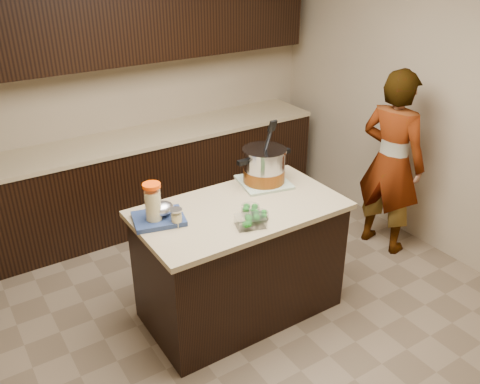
{
  "coord_description": "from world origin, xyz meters",
  "views": [
    {
      "loc": [
        -1.69,
        -2.61,
        2.59
      ],
      "look_at": [
        0.0,
        0.0,
        1.02
      ],
      "focal_mm": 38.0,
      "sensor_mm": 36.0,
      "label": 1
    }
  ],
  "objects_px": {
    "stock_pot": "(264,168)",
    "lemonade_pitcher": "(153,206)",
    "island": "(240,261)",
    "person": "(391,163)"
  },
  "relations": [
    {
      "from": "island",
      "to": "stock_pot",
      "type": "distance_m",
      "value": 0.72
    },
    {
      "from": "lemonade_pitcher",
      "to": "person",
      "type": "relative_size",
      "value": 0.17
    },
    {
      "from": "island",
      "to": "stock_pot",
      "type": "bearing_deg",
      "value": 31.82
    },
    {
      "from": "stock_pot",
      "to": "person",
      "type": "xyz_separation_m",
      "value": [
        1.26,
        -0.14,
        -0.2
      ]
    },
    {
      "from": "island",
      "to": "person",
      "type": "bearing_deg",
      "value": 2.87
    },
    {
      "from": "island",
      "to": "lemonade_pitcher",
      "type": "xyz_separation_m",
      "value": [
        -0.59,
        0.12,
        0.58
      ]
    },
    {
      "from": "stock_pot",
      "to": "person",
      "type": "relative_size",
      "value": 0.29
    },
    {
      "from": "island",
      "to": "person",
      "type": "xyz_separation_m",
      "value": [
        1.62,
        0.08,
        0.37
      ]
    },
    {
      "from": "stock_pot",
      "to": "person",
      "type": "height_order",
      "value": "person"
    },
    {
      "from": "stock_pot",
      "to": "lemonade_pitcher",
      "type": "bearing_deg",
      "value": -174.05
    }
  ]
}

